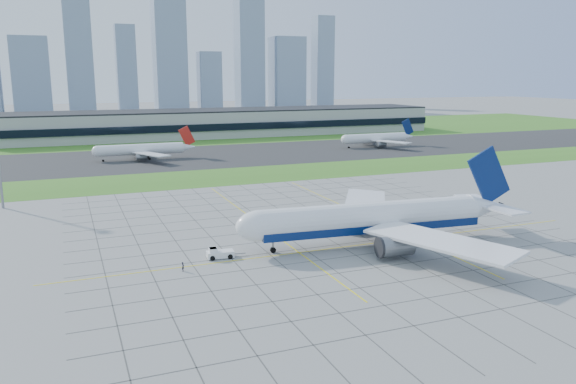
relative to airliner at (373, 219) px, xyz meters
name	(u,v)px	position (x,y,z in m)	size (l,w,h in m)	color
ground	(338,245)	(-7.29, 2.03, -5.55)	(1400.00, 1400.00, 0.00)	gray
grass_median	(225,176)	(-7.29, 92.03, -5.53)	(700.00, 35.00, 0.04)	#397020
asphalt_taxiway	(192,157)	(-7.29, 147.03, -5.52)	(700.00, 75.00, 0.04)	#383838
grass_far	(154,134)	(-7.29, 257.03, -5.53)	(700.00, 145.00, 0.04)	#397020
apron_markings	(318,231)	(-6.87, 13.12, -5.53)	(120.00, 130.00, 0.03)	#474744
terminal	(226,122)	(32.71, 231.91, 2.35)	(260.00, 43.00, 15.80)	#B7B7B2
city_skyline	(103,53)	(-16.01, 522.03, 53.54)	(523.00, 32.40, 160.00)	#8597AE
airliner	(373,219)	(0.00, 0.00, 0.00)	(64.47, 65.08, 20.29)	white
pushback_tug	(219,253)	(-33.46, 2.76, -4.58)	(7.88, 3.13, 2.17)	white
crew_near	(183,267)	(-41.67, -2.28, -4.65)	(0.65, 0.43, 1.79)	black
crew_far	(458,240)	(17.09, -7.13, -4.73)	(0.79, 0.62, 1.64)	#29251B
distant_jet_1	(143,149)	(-28.93, 146.26, -1.06)	(41.78, 42.66, 14.08)	white
distant_jet_2	(376,138)	(88.42, 147.52, -1.06)	(39.98, 42.66, 14.08)	white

